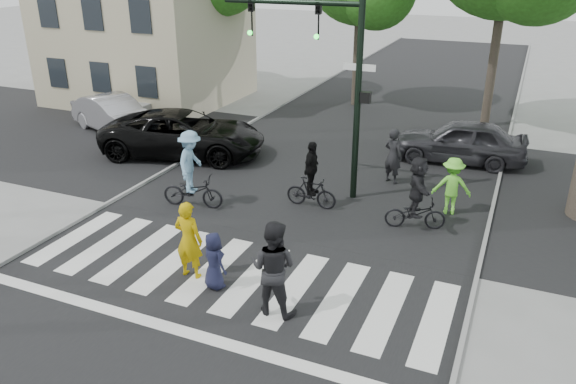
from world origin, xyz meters
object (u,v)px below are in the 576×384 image
pedestrian_child (214,261)px  cyclist_mid (311,181)px  cyclist_left (192,175)px  cyclist_right (417,197)px  car_suv (184,134)px  car_silver (114,114)px  pedestrian_woman (189,240)px  car_grey (460,141)px  pedestrian_adult (273,268)px  traffic_signal (330,61)px

pedestrian_child → cyclist_mid: bearing=-69.9°
cyclist_left → cyclist_right: 6.12m
pedestrian_child → cyclist_right: size_ratio=0.65×
car_suv → car_silver: car_suv is taller
pedestrian_woman → car_grey: (4.41, 9.99, -0.16)m
pedestrian_woman → cyclist_right: size_ratio=0.91×
pedestrian_woman → cyclist_left: bearing=-59.7°
pedestrian_adult → car_silver: (-10.95, 8.66, -0.28)m
cyclist_right → car_grey: 5.68m
pedestrian_woman → pedestrian_adult: bearing=166.7°
pedestrian_adult → pedestrian_child: bearing=-11.7°
pedestrian_child → car_suv: size_ratio=0.23×
cyclist_right → car_silver: size_ratio=0.45×
traffic_signal → pedestrian_child: 6.67m
cyclist_mid → car_silver: bearing=159.5°
cyclist_right → cyclist_left: bearing=-169.5°
car_silver → pedestrian_child: bearing=-111.6°
pedestrian_woman → car_suv: (-4.60, 6.85, -0.11)m
pedestrian_woman → pedestrian_child: bearing=164.4°
traffic_signal → car_grey: traffic_signal is taller
cyclist_left → car_grey: (6.36, 6.79, -0.22)m
pedestrian_adult → cyclist_right: size_ratio=1.01×
pedestrian_child → cyclist_mid: size_ratio=0.67×
traffic_signal → car_suv: 6.66m
cyclist_left → car_silver: 8.39m
traffic_signal → pedestrian_child: size_ratio=4.67×
car_grey → pedestrian_child: bearing=-24.1°
cyclist_mid → car_grey: (3.30, 5.50, -0.05)m
pedestrian_woman → car_silver: pedestrian_woman is taller
car_suv → car_silver: size_ratio=1.30×
pedestrian_woman → cyclist_right: (4.06, 4.33, -0.02)m
cyclist_mid → car_grey: size_ratio=0.44×
cyclist_right → car_grey: cyclist_right is taller
car_suv → pedestrian_child: bearing=-156.8°
cyclist_mid → car_grey: cyclist_mid is taller
cyclist_left → car_suv: 4.51m
car_grey → cyclist_left: bearing=-47.3°
pedestrian_woman → cyclist_mid: bearing=-104.9°
pedestrian_child → traffic_signal: bearing=-69.5°
traffic_signal → car_grey: bearing=53.4°
car_suv → car_silver: (-4.11, 1.32, -0.07)m
pedestrian_woman → car_grey: pedestrian_woman is taller
cyclist_left → car_silver: size_ratio=0.51×
traffic_signal → cyclist_mid: bearing=-92.4°
traffic_signal → pedestrian_woman: 6.47m
traffic_signal → pedestrian_woman: traffic_signal is taller
pedestrian_adult → cyclist_right: (1.82, 4.81, -0.12)m
traffic_signal → pedestrian_woman: (-1.16, -5.61, -3.00)m
cyclist_mid → car_grey: bearing=59.0°
traffic_signal → pedestrian_adult: traffic_signal is taller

